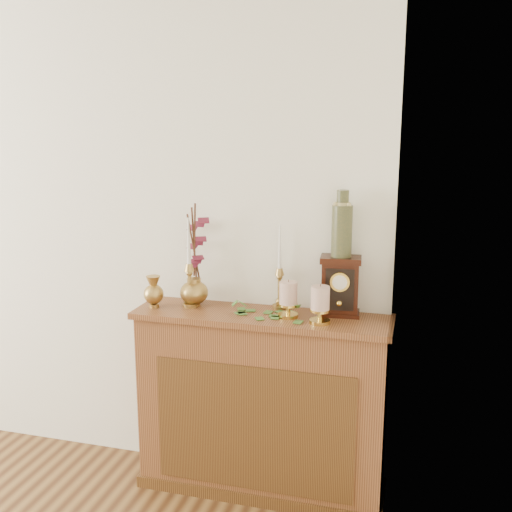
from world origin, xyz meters
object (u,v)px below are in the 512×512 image
(mantel_clock, at_px, (340,286))
(candlestick_left, at_px, (190,278))
(bud_vase, at_px, (154,292))
(candlestick_center, at_px, (280,282))
(ginger_jar, at_px, (197,258))
(ceramic_vase, at_px, (342,227))

(mantel_clock, bearing_deg, candlestick_left, -179.99)
(mantel_clock, bearing_deg, bud_vase, -177.44)
(candlestick_center, relative_size, ginger_jar, 0.79)
(candlestick_left, relative_size, mantel_clock, 1.58)
(candlestick_center, xyz_separation_m, ginger_jar, (-0.42, -0.03, 0.10))
(ginger_jar, xyz_separation_m, ceramic_vase, (0.72, 0.01, 0.19))
(ginger_jar, distance_m, mantel_clock, 0.72)
(ginger_jar, bearing_deg, candlestick_center, 3.75)
(candlestick_center, bearing_deg, ginger_jar, -176.25)
(ginger_jar, bearing_deg, mantel_clock, 0.23)
(ceramic_vase, bearing_deg, mantel_clock, -84.62)
(ginger_jar, bearing_deg, ceramic_vase, 0.43)
(candlestick_left, distance_m, mantel_clock, 0.73)
(bud_vase, distance_m, ginger_jar, 0.27)
(bud_vase, xyz_separation_m, ginger_jar, (0.18, 0.12, 0.16))
(candlestick_left, xyz_separation_m, ceramic_vase, (0.73, 0.07, 0.28))
(candlestick_left, bearing_deg, bud_vase, -161.48)
(candlestick_left, bearing_deg, candlestick_center, 12.21)
(bud_vase, bearing_deg, candlestick_center, 14.01)
(candlestick_center, distance_m, bud_vase, 0.62)
(candlestick_left, xyz_separation_m, mantel_clock, (0.73, 0.07, -0.01))
(candlestick_left, distance_m, ceramic_vase, 0.78)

